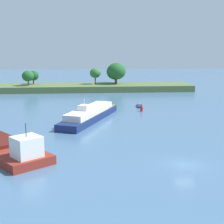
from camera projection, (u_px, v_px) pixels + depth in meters
ground_plane at (185, 165)px, 45.38m from camera, size 400.00×400.00×0.00m
treeline_island at (72, 85)px, 122.53m from camera, size 90.88×15.60×9.97m
fishing_skiff at (139, 106)px, 89.46m from camera, size 1.69×4.40×0.87m
white_riverboat at (90, 114)px, 73.08m from camera, size 13.70×23.94×5.22m
channel_buoy_red at (142, 108)px, 83.01m from camera, size 0.70×0.70×1.90m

